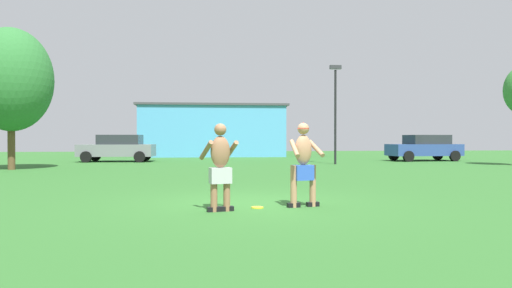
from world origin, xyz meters
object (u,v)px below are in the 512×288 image
(player_in_gray, at_px, (220,165))
(tree_right_field, at_px, (11,80))
(player_with_cap, at_px, (303,160))
(car_blue_near_post, at_px, (425,147))
(lamp_post, at_px, (335,103))
(car_gray_mid_lot, at_px, (118,148))
(frisbee, at_px, (257,207))

(player_in_gray, xyz_separation_m, tree_right_field, (-8.70, 12.93, 3.07))
(player_with_cap, xyz_separation_m, player_in_gray, (-1.69, -0.39, -0.06))
(car_blue_near_post, distance_m, lamp_post, 7.48)
(car_blue_near_post, bearing_deg, player_in_gray, -125.07)
(player_with_cap, height_order, tree_right_field, tree_right_field)
(car_blue_near_post, xyz_separation_m, car_gray_mid_lot, (-18.41, 1.00, 0.00))
(player_in_gray, relative_size, car_blue_near_post, 0.38)
(player_with_cap, bearing_deg, lamp_post, 71.94)
(car_blue_near_post, height_order, tree_right_field, tree_right_field)
(frisbee, distance_m, car_blue_near_post, 22.10)
(car_blue_near_post, bearing_deg, frisbee, -123.99)
(player_in_gray, xyz_separation_m, car_gray_mid_lot, (-5.32, 19.65, -0.06))
(frisbee, bearing_deg, car_gray_mid_lot, 107.43)
(player_in_gray, bearing_deg, player_with_cap, 13.01)
(car_blue_near_post, bearing_deg, player_with_cap, -121.99)
(player_in_gray, height_order, car_blue_near_post, player_in_gray)
(player_in_gray, distance_m, frisbee, 1.19)
(car_blue_near_post, relative_size, lamp_post, 0.84)
(lamp_post, bearing_deg, player_in_gray, -113.05)
(player_with_cap, bearing_deg, car_gray_mid_lot, 109.98)
(car_gray_mid_lot, bearing_deg, tree_right_field, -116.76)
(car_gray_mid_lot, bearing_deg, frisbee, -72.57)
(player_with_cap, distance_m, lamp_post, 16.25)
(player_with_cap, bearing_deg, frisbee, -176.75)
(player_in_gray, bearing_deg, car_gray_mid_lot, 105.14)
(player_with_cap, height_order, frisbee, player_with_cap)
(lamp_post, bearing_deg, car_gray_mid_lot, 161.67)
(car_blue_near_post, height_order, lamp_post, lamp_post)
(tree_right_field, bearing_deg, car_blue_near_post, 14.69)
(car_gray_mid_lot, bearing_deg, lamp_post, -18.33)
(player_with_cap, xyz_separation_m, frisbee, (-0.94, -0.05, -0.93))
(car_gray_mid_lot, relative_size, tree_right_field, 0.71)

